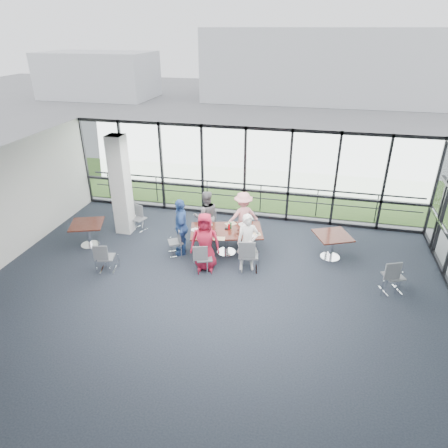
% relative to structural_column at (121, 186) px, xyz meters
% --- Properties ---
extents(floor, '(12.00, 10.00, 0.02)m').
position_rel_structural_column_xyz_m(floor, '(3.60, -3.00, -1.61)').
color(floor, black).
rests_on(floor, ground).
extents(ceiling, '(12.00, 10.00, 0.04)m').
position_rel_structural_column_xyz_m(ceiling, '(3.60, -3.00, 1.60)').
color(ceiling, white).
rests_on(ceiling, ground).
extents(wall_front, '(12.00, 0.10, 3.20)m').
position_rel_structural_column_xyz_m(wall_front, '(3.60, -8.00, 0.00)').
color(wall_front, silver).
rests_on(wall_front, ground).
extents(curtain_wall_back, '(12.00, 0.10, 3.20)m').
position_rel_structural_column_xyz_m(curtain_wall_back, '(3.60, 2.00, 0.00)').
color(curtain_wall_back, white).
rests_on(curtain_wall_back, ground).
extents(exit_door, '(0.12, 1.60, 2.10)m').
position_rel_structural_column_xyz_m(exit_door, '(9.60, 0.75, -0.55)').
color(exit_door, black).
rests_on(exit_door, ground).
extents(structural_column, '(0.50, 0.50, 3.20)m').
position_rel_structural_column_xyz_m(structural_column, '(0.00, 0.00, 0.00)').
color(structural_column, silver).
rests_on(structural_column, ground).
extents(apron, '(80.00, 70.00, 0.02)m').
position_rel_structural_column_xyz_m(apron, '(3.60, 7.00, -1.62)').
color(apron, gray).
rests_on(apron, ground).
extents(grass_strip, '(80.00, 5.00, 0.01)m').
position_rel_structural_column_xyz_m(grass_strip, '(3.60, 5.00, -1.59)').
color(grass_strip, '#325520').
rests_on(grass_strip, ground).
extents(hangar_main, '(24.00, 10.00, 6.00)m').
position_rel_structural_column_xyz_m(hangar_main, '(7.60, 29.00, 1.40)').
color(hangar_main, silver).
rests_on(hangar_main, ground).
extents(hangar_aux, '(10.00, 6.00, 4.00)m').
position_rel_structural_column_xyz_m(hangar_aux, '(-14.40, 25.00, 0.40)').
color(hangar_aux, silver).
rests_on(hangar_aux, ground).
extents(guard_rail, '(12.00, 0.06, 0.06)m').
position_rel_structural_column_xyz_m(guard_rail, '(3.60, 2.60, -1.10)').
color(guard_rail, '#2D2D33').
rests_on(guard_rail, ground).
extents(main_table, '(2.29, 1.63, 0.75)m').
position_rel_structural_column_xyz_m(main_table, '(3.55, -0.64, -0.96)').
color(main_table, '#3D160F').
rests_on(main_table, ground).
extents(side_table_left, '(1.21, 1.21, 0.75)m').
position_rel_structural_column_xyz_m(side_table_left, '(-0.66, -1.16, -0.95)').
color(side_table_left, '#3D160F').
rests_on(side_table_left, ground).
extents(side_table_right, '(1.24, 1.24, 0.75)m').
position_rel_structural_column_xyz_m(side_table_right, '(6.58, -0.24, -0.95)').
color(side_table_right, '#3D160F').
rests_on(side_table_right, ground).
extents(diner_near_left, '(0.88, 0.64, 1.67)m').
position_rel_structural_column_xyz_m(diner_near_left, '(3.17, -1.59, -0.77)').
color(diner_near_left, '#AB1932').
rests_on(diner_near_left, ground).
extents(diner_near_right, '(0.70, 0.58, 1.65)m').
position_rel_structural_column_xyz_m(diner_near_right, '(4.31, -1.37, -0.77)').
color(diner_near_right, white).
rests_on(diner_near_right, ground).
extents(diner_far_left, '(0.93, 0.79, 1.64)m').
position_rel_structural_column_xyz_m(diner_far_left, '(2.75, 0.02, -0.78)').
color(diner_far_left, slate).
rests_on(diner_far_left, ground).
extents(diner_far_right, '(1.15, 0.97, 1.58)m').
position_rel_structural_column_xyz_m(diner_far_right, '(3.87, 0.32, -0.81)').
color(diner_far_right, pink).
rests_on(diner_far_right, ground).
extents(diner_end, '(0.81, 1.12, 1.72)m').
position_rel_structural_column_xyz_m(diner_end, '(2.26, -0.91, -0.74)').
color(diner_end, '#32579C').
rests_on(diner_end, ground).
extents(chair_main_nl, '(0.53, 0.53, 0.85)m').
position_rel_structural_column_xyz_m(chair_main_nl, '(3.19, -1.77, -1.17)').
color(chair_main_nl, slate).
rests_on(chair_main_nl, ground).
extents(chair_main_nr, '(0.54, 0.54, 0.95)m').
position_rel_structural_column_xyz_m(chair_main_nr, '(4.38, -1.43, -1.12)').
color(chair_main_nr, slate).
rests_on(chair_main_nr, ground).
extents(chair_main_fl, '(0.45, 0.45, 0.82)m').
position_rel_structural_column_xyz_m(chair_main_fl, '(2.77, 0.20, -1.19)').
color(chair_main_fl, slate).
rests_on(chair_main_fl, ground).
extents(chair_main_fr, '(0.42, 0.42, 0.83)m').
position_rel_structural_column_xyz_m(chair_main_fr, '(3.83, 0.48, -1.19)').
color(chair_main_fr, slate).
rests_on(chair_main_fr, ground).
extents(chair_main_end, '(0.56, 0.56, 0.84)m').
position_rel_structural_column_xyz_m(chair_main_end, '(2.12, -1.07, -1.18)').
color(chair_main_end, slate).
rests_on(chair_main_end, ground).
extents(chair_spare_la, '(0.50, 0.50, 0.85)m').
position_rel_structural_column_xyz_m(chair_spare_la, '(0.56, -2.33, -1.18)').
color(chair_spare_la, slate).
rests_on(chair_spare_la, ground).
extents(chair_spare_lb, '(0.51, 0.51, 0.80)m').
position_rel_structural_column_xyz_m(chair_spare_lb, '(0.41, 0.17, -1.20)').
color(chair_spare_lb, slate).
rests_on(chair_spare_lb, ground).
extents(chair_spare_r, '(0.59, 0.59, 0.92)m').
position_rel_structural_column_xyz_m(chair_spare_r, '(8.08, -1.60, -1.14)').
color(chair_spare_r, slate).
rests_on(chair_spare_r, ground).
extents(plate_nl, '(0.24, 0.24, 0.01)m').
position_rel_structural_column_xyz_m(plate_nl, '(3.05, -1.13, -0.84)').
color(plate_nl, white).
rests_on(plate_nl, main_table).
extents(plate_nr, '(0.26, 0.26, 0.01)m').
position_rel_structural_column_xyz_m(plate_nr, '(4.29, -0.84, -0.84)').
color(plate_nr, white).
rests_on(plate_nr, main_table).
extents(plate_fl, '(0.28, 0.28, 0.01)m').
position_rel_structural_column_xyz_m(plate_fl, '(2.93, -0.43, -0.84)').
color(plate_fl, white).
rests_on(plate_fl, main_table).
extents(plate_fr, '(0.25, 0.25, 0.01)m').
position_rel_structural_column_xyz_m(plate_fr, '(3.94, -0.17, -0.84)').
color(plate_fr, white).
rests_on(plate_fr, main_table).
extents(plate_end, '(0.25, 0.25, 0.01)m').
position_rel_structural_column_xyz_m(plate_end, '(2.66, -0.84, -0.84)').
color(plate_end, white).
rests_on(plate_end, main_table).
extents(tumbler_a, '(0.06, 0.06, 0.13)m').
position_rel_structural_column_xyz_m(tumbler_a, '(3.31, -0.99, -0.79)').
color(tumbler_a, white).
rests_on(tumbler_a, main_table).
extents(tumbler_b, '(0.07, 0.07, 0.14)m').
position_rel_structural_column_xyz_m(tumbler_b, '(3.93, -0.79, -0.78)').
color(tumbler_b, white).
rests_on(tumbler_b, main_table).
extents(tumbler_c, '(0.07, 0.07, 0.14)m').
position_rel_structural_column_xyz_m(tumbler_c, '(3.56, -0.34, -0.78)').
color(tumbler_c, white).
rests_on(tumbler_c, main_table).
extents(tumbler_d, '(0.08, 0.08, 0.15)m').
position_rel_structural_column_xyz_m(tumbler_d, '(2.86, -1.01, -0.77)').
color(tumbler_d, white).
rests_on(tumbler_d, main_table).
extents(menu_a, '(0.34, 0.27, 0.00)m').
position_rel_structural_column_xyz_m(menu_a, '(3.47, -1.18, -0.85)').
color(menu_a, beige).
rests_on(menu_a, main_table).
extents(menu_b, '(0.34, 0.29, 0.00)m').
position_rel_structural_column_xyz_m(menu_b, '(4.42, -0.70, -0.85)').
color(menu_b, beige).
rests_on(menu_b, main_table).
extents(menu_c, '(0.39, 0.38, 0.00)m').
position_rel_structural_column_xyz_m(menu_c, '(3.59, -0.19, -0.85)').
color(menu_c, beige).
rests_on(menu_c, main_table).
extents(condiment_caddy, '(0.10, 0.07, 0.04)m').
position_rel_structural_column_xyz_m(condiment_caddy, '(3.54, -0.57, -0.83)').
color(condiment_caddy, black).
rests_on(condiment_caddy, main_table).
extents(ketchup_bottle, '(0.06, 0.06, 0.18)m').
position_rel_structural_column_xyz_m(ketchup_bottle, '(3.62, -0.58, -0.76)').
color(ketchup_bottle, '#B8040E').
rests_on(ketchup_bottle, main_table).
extents(green_bottle, '(0.05, 0.05, 0.20)m').
position_rel_structural_column_xyz_m(green_bottle, '(3.66, -0.52, -0.75)').
color(green_bottle, '#23743F').
rests_on(green_bottle, main_table).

